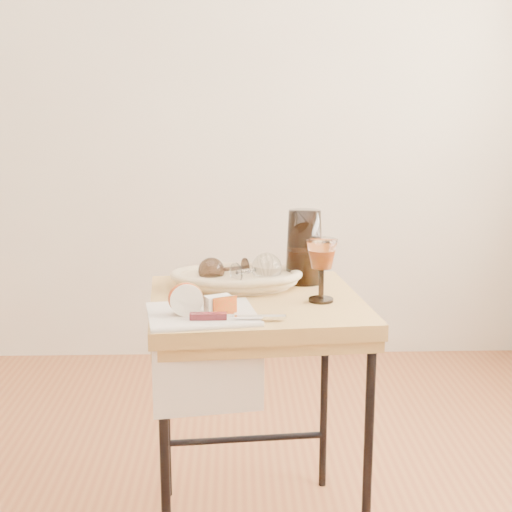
{
  "coord_description": "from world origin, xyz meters",
  "views": [
    {
      "loc": [
        0.32,
        -1.61,
        1.23
      ],
      "look_at": [
        0.38,
        0.22,
        0.84
      ],
      "focal_mm": 49.46,
      "sensor_mm": 36.0,
      "label": 1
    }
  ],
  "objects_px": {
    "pitcher": "(304,247)",
    "wine_goblet": "(321,270)",
    "tea_towel": "(202,314)",
    "apple_half": "(185,298)",
    "goblet_lying_b": "(254,270)",
    "goblet_lying_a": "(226,269)",
    "side_table": "(256,421)",
    "table_knife": "(234,316)",
    "bread_basket": "(236,280)"
  },
  "relations": [
    {
      "from": "side_table",
      "to": "table_knife",
      "type": "xyz_separation_m",
      "value": [
        -0.06,
        -0.22,
        0.38
      ]
    },
    {
      "from": "bread_basket",
      "to": "goblet_lying_b",
      "type": "height_order",
      "value": "goblet_lying_b"
    },
    {
      "from": "goblet_lying_b",
      "to": "table_knife",
      "type": "relative_size",
      "value": 0.62
    },
    {
      "from": "side_table",
      "to": "apple_half",
      "type": "bearing_deg",
      "value": -136.8
    },
    {
      "from": "tea_towel",
      "to": "goblet_lying_a",
      "type": "relative_size",
      "value": 2.14
    },
    {
      "from": "goblet_lying_a",
      "to": "pitcher",
      "type": "relative_size",
      "value": 0.49
    },
    {
      "from": "goblet_lying_b",
      "to": "wine_goblet",
      "type": "relative_size",
      "value": 0.83
    },
    {
      "from": "pitcher",
      "to": "wine_goblet",
      "type": "height_order",
      "value": "pitcher"
    },
    {
      "from": "goblet_lying_a",
      "to": "pitcher",
      "type": "xyz_separation_m",
      "value": [
        0.23,
        0.04,
        0.06
      ]
    },
    {
      "from": "side_table",
      "to": "wine_goblet",
      "type": "bearing_deg",
      "value": -13.89
    },
    {
      "from": "bread_basket",
      "to": "table_knife",
      "type": "distance_m",
      "value": 0.33
    },
    {
      "from": "wine_goblet",
      "to": "tea_towel",
      "type": "bearing_deg",
      "value": -159.78
    },
    {
      "from": "goblet_lying_b",
      "to": "bread_basket",
      "type": "bearing_deg",
      "value": 124.74
    },
    {
      "from": "tea_towel",
      "to": "wine_goblet",
      "type": "distance_m",
      "value": 0.34
    },
    {
      "from": "goblet_lying_b",
      "to": "wine_goblet",
      "type": "height_order",
      "value": "wine_goblet"
    },
    {
      "from": "bread_basket",
      "to": "table_knife",
      "type": "relative_size",
      "value": 1.46
    },
    {
      "from": "side_table",
      "to": "pitcher",
      "type": "bearing_deg",
      "value": 48.5
    },
    {
      "from": "goblet_lying_a",
      "to": "table_knife",
      "type": "height_order",
      "value": "goblet_lying_a"
    },
    {
      "from": "goblet_lying_b",
      "to": "apple_half",
      "type": "relative_size",
      "value": 1.63
    },
    {
      "from": "bread_basket",
      "to": "pitcher",
      "type": "xyz_separation_m",
      "value": [
        0.2,
        0.05,
        0.09
      ]
    },
    {
      "from": "bread_basket",
      "to": "wine_goblet",
      "type": "distance_m",
      "value": 0.28
    },
    {
      "from": "tea_towel",
      "to": "bread_basket",
      "type": "xyz_separation_m",
      "value": [
        0.09,
        0.27,
        0.02
      ]
    },
    {
      "from": "side_table",
      "to": "table_knife",
      "type": "distance_m",
      "value": 0.44
    },
    {
      "from": "side_table",
      "to": "tea_towel",
      "type": "distance_m",
      "value": 0.42
    },
    {
      "from": "bread_basket",
      "to": "goblet_lying_a",
      "type": "distance_m",
      "value": 0.04
    },
    {
      "from": "side_table",
      "to": "tea_towel",
      "type": "xyz_separation_m",
      "value": [
        -0.14,
        -0.16,
        0.36
      ]
    },
    {
      "from": "bread_basket",
      "to": "wine_goblet",
      "type": "relative_size",
      "value": 1.94
    },
    {
      "from": "tea_towel",
      "to": "goblet_lying_a",
      "type": "height_order",
      "value": "goblet_lying_a"
    },
    {
      "from": "pitcher",
      "to": "bread_basket",
      "type": "bearing_deg",
      "value": 170.76
    },
    {
      "from": "pitcher",
      "to": "tea_towel",
      "type": "bearing_deg",
      "value": -155.73
    },
    {
      "from": "apple_half",
      "to": "wine_goblet",
      "type": "bearing_deg",
      "value": 8.16
    },
    {
      "from": "side_table",
      "to": "pitcher",
      "type": "relative_size",
      "value": 2.83
    },
    {
      "from": "tea_towel",
      "to": "goblet_lying_a",
      "type": "distance_m",
      "value": 0.29
    },
    {
      "from": "bread_basket",
      "to": "wine_goblet",
      "type": "height_order",
      "value": "wine_goblet"
    },
    {
      "from": "wine_goblet",
      "to": "pitcher",
      "type": "bearing_deg",
      "value": 96.93
    },
    {
      "from": "bread_basket",
      "to": "side_table",
      "type": "bearing_deg",
      "value": -65.17
    },
    {
      "from": "tea_towel",
      "to": "wine_goblet",
      "type": "height_order",
      "value": "wine_goblet"
    },
    {
      "from": "goblet_lying_a",
      "to": "table_knife",
      "type": "relative_size",
      "value": 0.54
    },
    {
      "from": "goblet_lying_a",
      "to": "side_table",
      "type": "bearing_deg",
      "value": 100.82
    },
    {
      "from": "goblet_lying_b",
      "to": "wine_goblet",
      "type": "bearing_deg",
      "value": -71.26
    },
    {
      "from": "side_table",
      "to": "bread_basket",
      "type": "distance_m",
      "value": 0.4
    },
    {
      "from": "tea_towel",
      "to": "goblet_lying_b",
      "type": "height_order",
      "value": "goblet_lying_b"
    },
    {
      "from": "apple_half",
      "to": "table_knife",
      "type": "distance_m",
      "value": 0.13
    },
    {
      "from": "pitcher",
      "to": "goblet_lying_a",
      "type": "bearing_deg",
      "value": 165.34
    },
    {
      "from": "goblet_lying_a",
      "to": "goblet_lying_b",
      "type": "distance_m",
      "value": 0.09
    },
    {
      "from": "goblet_lying_a",
      "to": "goblet_lying_b",
      "type": "height_order",
      "value": "goblet_lying_b"
    },
    {
      "from": "tea_towel",
      "to": "apple_half",
      "type": "bearing_deg",
      "value": -174.72
    },
    {
      "from": "side_table",
      "to": "goblet_lying_a",
      "type": "height_order",
      "value": "goblet_lying_a"
    },
    {
      "from": "apple_half",
      "to": "goblet_lying_a",
      "type": "bearing_deg",
      "value": 60.33
    },
    {
      "from": "table_knife",
      "to": "bread_basket",
      "type": "bearing_deg",
      "value": 88.52
    }
  ]
}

